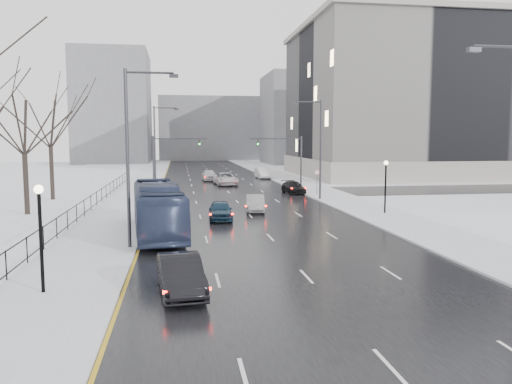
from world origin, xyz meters
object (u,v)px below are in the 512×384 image
lamppost_r_mid (386,179)px  sedan_left_near (181,275)px  tree_park_d (28,216)px  mast_signal_right (292,157)px  lamppost_l (40,223)px  mast_signal_left (163,158)px  sedan_right_far (293,187)px  sedan_center_near (220,210)px  streetlight_l_far (157,144)px  bus (158,209)px  sedan_right_cross (226,179)px  sedan_center_far (209,175)px  streetlight_r_mid (318,145)px  sedan_right_near (255,203)px  streetlight_l_near (132,149)px  sedan_right_distant (263,173)px  no_uturn_sign (317,175)px  tree_park_e (53,201)px

lamppost_r_mid → sedan_left_near: size_ratio=0.93×
tree_park_d → mast_signal_right: size_ratio=1.92×
lamppost_l → mast_signal_left: bearing=84.2°
sedan_left_near → sedan_right_far: size_ratio=1.01×
mast_signal_left → sedan_center_near: bearing=-75.6°
streetlight_l_far → bus: 28.18m
sedan_right_cross → lamppost_r_mid: bearing=-73.5°
bus → lamppost_l: bearing=-113.9°
mast_signal_right → sedan_center_far: mast_signal_right is taller
mast_signal_left → lamppost_r_mid: bearing=-44.5°
streetlight_r_mid → lamppost_l: size_ratio=2.34×
sedan_right_near → sedan_right_far: sedan_right_near is taller
tree_park_d → lamppost_r_mid: (28.80, -4.00, 2.94)m
sedan_right_cross → mast_signal_left: bearing=-133.5°
streetlight_l_near → sedan_right_near: (8.90, 13.12, -4.86)m
mast_signal_left → sedan_right_far: bearing=-5.4°
bus → sedan_right_cross: (7.50, 33.50, -0.85)m
sedan_left_near → sedan_right_near: size_ratio=1.07×
tree_park_d → sedan_right_distant: 41.96m
lamppost_r_mid → sedan_center_far: (-12.25, 35.01, -2.08)m
no_uturn_sign → sedan_right_distant: 23.81m
tree_park_d → streetlight_l_near: size_ratio=1.25×
streetlight_l_near → sedan_right_distant: streetlight_l_near is taller
streetlight_l_far → sedan_right_near: streetlight_l_far is taller
sedan_right_far → sedan_center_near: bearing=-124.2°
streetlight_l_far → sedan_center_near: bearing=-76.1°
streetlight_l_near → sedan_right_far: 31.13m
streetlight_l_far → mast_signal_left: bearing=-78.1°
tree_park_e → lamppost_r_mid: bearing=-25.6°
sedan_right_cross → sedan_right_distant: bearing=52.0°
sedan_center_near → sedan_right_cross: size_ratio=0.73×
mast_signal_right → sedan_right_distant: mast_signal_right is taller
bus → sedan_center_near: size_ratio=2.77×
sedan_center_near → streetlight_l_far: bearing=106.6°
mast_signal_right → sedan_right_cross: mast_signal_right is taller
streetlight_r_mid → sedan_center_far: 27.14m
tree_park_e → sedan_right_distant: (25.40, 23.69, 0.89)m
sedan_left_near → sedan_center_near: size_ratio=1.07×
streetlight_l_near → sedan_center_far: 45.78m
sedan_center_near → sedan_right_cross: sedan_right_cross is taller
sedan_right_distant → lamppost_l: bearing=-110.6°
tree_park_e → sedan_right_near: (18.94, -10.88, 0.75)m
no_uturn_sign → sedan_left_near: bearing=-114.4°
tree_park_e → lamppost_l: tree_park_e is taller
streetlight_l_near → no_uturn_sign: streetlight_l_near is taller
tree_park_d → sedan_left_near: (12.20, -22.59, 0.80)m
sedan_right_near → sedan_center_far: bearing=100.7°
bus → lamppost_r_mid: bearing=12.5°
tree_park_d → streetlight_l_far: streetlight_l_far is taller
mast_signal_right → sedan_right_cross: bearing=125.4°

